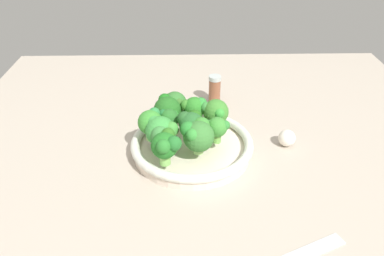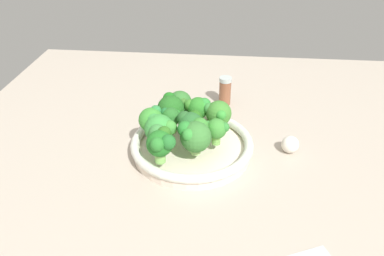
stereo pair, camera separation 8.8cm
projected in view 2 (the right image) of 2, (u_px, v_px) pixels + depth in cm
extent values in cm
cube|color=#B6A998|center=(206.00, 165.00, 89.97)|extent=(130.00, 130.00, 2.50)
cylinder|color=#EFDCC7|center=(192.00, 150.00, 91.44)|extent=(27.30, 27.30, 1.72)
torus|color=silver|center=(192.00, 143.00, 90.43)|extent=(28.44, 28.44, 2.10)
cylinder|color=#98C771|center=(152.00, 132.00, 90.06)|extent=(2.43, 2.43, 2.68)
sphere|color=#398E32|center=(151.00, 120.00, 88.38)|extent=(5.63, 5.63, 5.63)
sphere|color=green|center=(154.00, 121.00, 86.37)|extent=(3.22, 3.22, 3.22)
sphere|color=#2E833D|center=(156.00, 111.00, 88.86)|extent=(2.66, 2.66, 2.66)
cylinder|color=#87CB61|center=(160.00, 156.00, 81.89)|extent=(2.30, 2.30, 2.76)
sphere|color=#237123|center=(160.00, 144.00, 80.19)|extent=(5.60, 5.60, 5.60)
sphere|color=#2E6B20|center=(164.00, 133.00, 80.94)|extent=(2.89, 2.89, 2.89)
sphere|color=#236C29|center=(168.00, 142.00, 78.33)|extent=(3.17, 3.17, 3.17)
sphere|color=#2A7A2B|center=(157.00, 144.00, 77.72)|extent=(3.01, 3.01, 3.01)
cylinder|color=#9DCF74|center=(198.00, 118.00, 95.52)|extent=(2.54, 2.54, 2.33)
sphere|color=#2D7E27|center=(198.00, 108.00, 93.99)|extent=(5.29, 5.29, 5.29)
sphere|color=#2F8834|center=(205.00, 104.00, 93.55)|extent=(3.08, 3.08, 3.08)
sphere|color=#2E8C30|center=(204.00, 107.00, 93.05)|extent=(2.63, 2.63, 2.63)
sphere|color=#387B29|center=(190.00, 105.00, 93.89)|extent=(2.71, 2.71, 2.71)
cylinder|color=#95CF6E|center=(180.00, 112.00, 98.59)|extent=(2.44, 2.44, 1.71)
sphere|color=#34722F|center=(180.00, 103.00, 97.10)|extent=(6.00, 6.00, 6.00)
sphere|color=#287629|center=(172.00, 101.00, 96.74)|extent=(2.91, 2.91, 2.91)
sphere|color=#327421|center=(176.00, 97.00, 97.87)|extent=(2.43, 2.43, 2.43)
sphere|color=#346725|center=(183.00, 102.00, 95.15)|extent=(2.42, 2.42, 2.42)
cylinder|color=#9ACE72|center=(196.00, 149.00, 84.76)|extent=(2.18, 2.18, 1.95)
sphere|color=#397B34|center=(196.00, 137.00, 83.07)|extent=(6.78, 6.78, 6.78)
sphere|color=#348E34|center=(188.00, 135.00, 80.99)|extent=(2.83, 2.83, 2.83)
sphere|color=#29802E|center=(185.00, 129.00, 82.68)|extent=(3.44, 3.44, 3.44)
sphere|color=#398730|center=(200.00, 126.00, 84.74)|extent=(3.84, 3.84, 3.84)
cylinder|color=#A2CD64|center=(171.00, 127.00, 91.93)|extent=(2.74, 2.74, 2.45)
sphere|color=#276826|center=(171.00, 117.00, 90.49)|extent=(4.61, 4.61, 4.61)
sphere|color=#33661E|center=(164.00, 116.00, 90.62)|extent=(2.53, 2.53, 2.53)
sphere|color=#277929|center=(176.00, 114.00, 90.79)|extent=(2.16, 2.16, 2.16)
sphere|color=#21692F|center=(165.00, 113.00, 90.48)|extent=(2.49, 2.49, 2.49)
cylinder|color=#78BC52|center=(216.00, 139.00, 87.75)|extent=(1.97, 1.97, 2.41)
sphere|color=#3C8A33|center=(216.00, 129.00, 86.31)|extent=(4.62, 4.62, 4.62)
sphere|color=#328233|center=(225.00, 127.00, 85.79)|extent=(2.22, 2.22, 2.22)
sphere|color=#338032|center=(209.00, 126.00, 86.61)|extent=(2.23, 2.23, 2.23)
cylinder|color=#98D970|center=(171.00, 120.00, 95.58)|extent=(2.77, 2.77, 1.73)
sphere|color=#23631F|center=(171.00, 109.00, 93.97)|extent=(6.64, 6.64, 6.64)
sphere|color=#296221|center=(175.00, 103.00, 95.58)|extent=(3.62, 3.62, 3.62)
sphere|color=#1C6A1A|center=(169.00, 99.00, 94.75)|extent=(3.14, 3.14, 3.14)
sphere|color=#2D602C|center=(172.00, 99.00, 95.46)|extent=(2.76, 2.76, 2.76)
cylinder|color=#8FDB6B|center=(191.00, 136.00, 88.29)|extent=(2.63, 2.63, 2.74)
sphere|color=#27632B|center=(191.00, 124.00, 86.59)|extent=(5.64, 5.64, 5.64)
sphere|color=#256319|center=(195.00, 117.00, 87.19)|extent=(3.18, 3.18, 3.18)
sphere|color=#275D28|center=(184.00, 118.00, 86.66)|extent=(3.38, 3.38, 3.38)
sphere|color=#255C1F|center=(196.00, 126.00, 85.46)|extent=(2.59, 2.59, 2.59)
cylinder|color=#7AC356|center=(218.00, 124.00, 93.47)|extent=(2.43, 2.43, 2.06)
sphere|color=#3F8430|center=(219.00, 113.00, 91.87)|extent=(6.08, 6.08, 6.08)
sphere|color=#398839|center=(209.00, 109.00, 92.10)|extent=(2.75, 2.75, 2.75)
sphere|color=green|center=(221.00, 115.00, 89.42)|extent=(2.43, 2.43, 2.43)
cylinder|color=#9CD564|center=(160.00, 142.00, 87.23)|extent=(1.93, 1.93, 1.83)
sphere|color=green|center=(159.00, 130.00, 85.60)|extent=(6.65, 6.65, 6.65)
sphere|color=#3B853C|center=(158.00, 133.00, 83.34)|extent=(3.86, 3.86, 3.86)
sphere|color=#409137|center=(170.00, 128.00, 84.67)|extent=(3.32, 3.32, 3.32)
sphere|color=white|center=(290.00, 144.00, 91.15)|extent=(4.10, 4.10, 4.10)
cylinder|color=brown|center=(225.00, 93.00, 110.45)|extent=(3.34, 3.34, 7.07)
cylinder|color=#B2BDB9|center=(226.00, 79.00, 108.26)|extent=(3.51, 3.51, 1.17)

